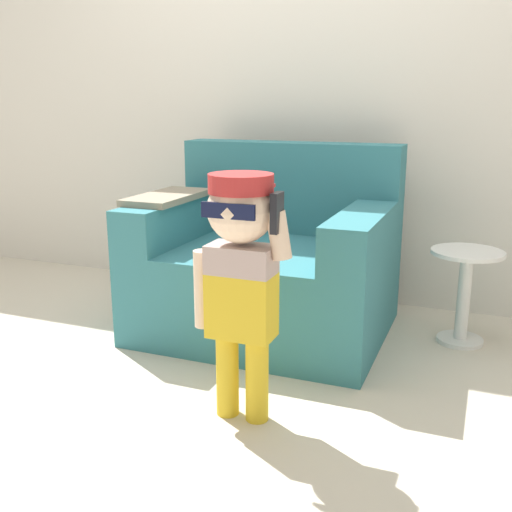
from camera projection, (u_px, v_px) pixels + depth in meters
name	position (u px, v px, depth m)	size (l,w,h in m)	color
ground_plane	(254.00, 325.00, 3.02)	(10.00, 10.00, 0.00)	beige
wall_back	(296.00, 63.00, 3.26)	(10.00, 0.05, 2.60)	silver
armchair	(269.00, 264.00, 2.93)	(1.16, 0.92, 0.89)	teal
person_child	(241.00, 260.00, 2.01)	(0.36, 0.27, 0.87)	gold
side_table	(465.00, 287.00, 2.75)	(0.32, 0.32, 0.44)	white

